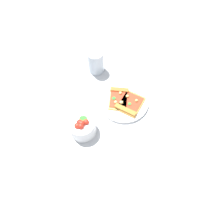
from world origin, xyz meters
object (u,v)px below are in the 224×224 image
(pizza_slice_near, at_px, (119,97))
(paper_napkin, at_px, (151,176))
(pizza_slice_far, at_px, (129,104))
(soda_glass, at_px, (96,62))
(salad_bowl, at_px, (82,127))
(plate, at_px, (124,101))

(pizza_slice_near, distance_m, paper_napkin, 0.36)
(pizza_slice_far, bearing_deg, soda_glass, 17.43)
(pizza_slice_near, xyz_separation_m, salad_bowl, (-0.10, 0.19, 0.02))
(plate, relative_size, salad_bowl, 2.06)
(pizza_slice_near, xyz_separation_m, soda_glass, (0.20, 0.05, 0.03))
(plate, distance_m, salad_bowl, 0.23)
(soda_glass, bearing_deg, paper_napkin, -174.76)
(pizza_slice_near, xyz_separation_m, paper_napkin, (-0.36, -0.00, -0.02))
(pizza_slice_far, relative_size, paper_napkin, 1.05)
(pizza_slice_far, height_order, salad_bowl, salad_bowl)
(plate, bearing_deg, paper_napkin, 177.69)
(plate, xyz_separation_m, pizza_slice_far, (-0.03, -0.01, 0.01))
(pizza_slice_near, relative_size, soda_glass, 1.22)
(pizza_slice_near, height_order, salad_bowl, salad_bowl)
(soda_glass, xyz_separation_m, paper_napkin, (-0.56, -0.05, -0.05))
(salad_bowl, bearing_deg, pizza_slice_near, -61.52)
(plate, distance_m, soda_glass, 0.24)
(pizza_slice_far, bearing_deg, paper_napkin, 174.94)
(paper_napkin, bearing_deg, pizza_slice_near, 0.60)
(salad_bowl, height_order, soda_glass, soda_glass)
(plate, height_order, paper_napkin, plate)
(pizza_slice_far, xyz_separation_m, soda_glass, (0.25, 0.08, 0.03))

